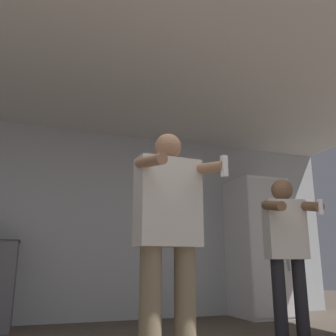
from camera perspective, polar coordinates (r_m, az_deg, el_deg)
name	(u,v)px	position (r m, az deg, el deg)	size (l,w,h in m)	color
wall_back	(111,222)	(5.27, -8.70, -8.18)	(7.00, 0.06, 2.55)	#B2B7BC
ceiling_slab	(147,82)	(4.05, -3.21, 12.89)	(7.00, 3.83, 0.05)	silver
refrigerator	(258,246)	(5.67, 13.57, -11.55)	(0.69, 0.76, 1.92)	white
person_woman_foreground	(169,233)	(2.64, 0.09, -9.82)	(0.54, 0.55, 1.66)	#75664C
person_man_side	(287,243)	(3.86, 17.63, -10.81)	(0.52, 0.57, 1.54)	black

